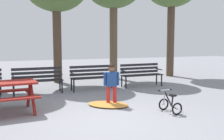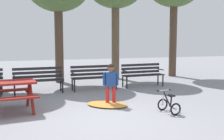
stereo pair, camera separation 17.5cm
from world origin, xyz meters
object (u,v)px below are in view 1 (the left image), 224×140
Objects in this scene: park_bench_right at (93,75)px; park_bench_far_right at (141,73)px; child_standing at (111,81)px; park_bench_left at (37,78)px; kids_bicycle at (170,105)px.

park_bench_far_right is at bearing 2.32° from park_bench_right.
park_bench_far_right is 3.18m from child_standing.
park_bench_left is 1.00× the size of park_bench_far_right.
park_bench_right is (1.90, 0.09, 0.00)m from park_bench_left.
park_bench_left and park_bench_far_right have the same top height.
child_standing is at bearing -52.17° from park_bench_left.
park_bench_far_right reaches higher than kids_bicycle.
park_bench_left is at bearing 129.20° from kids_bicycle.
park_bench_right and park_bench_far_right have the same top height.
kids_bicycle is (1.09, -1.23, -0.46)m from child_standing.
park_bench_left and park_bench_right have the same top height.
kids_bicycle is (2.86, -3.50, -0.31)m from park_bench_left.
park_bench_left is at bearing 127.83° from child_standing.
park_bench_left is 1.44× the size of child_standing.
park_bench_far_right is at bearing 2.49° from park_bench_left.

